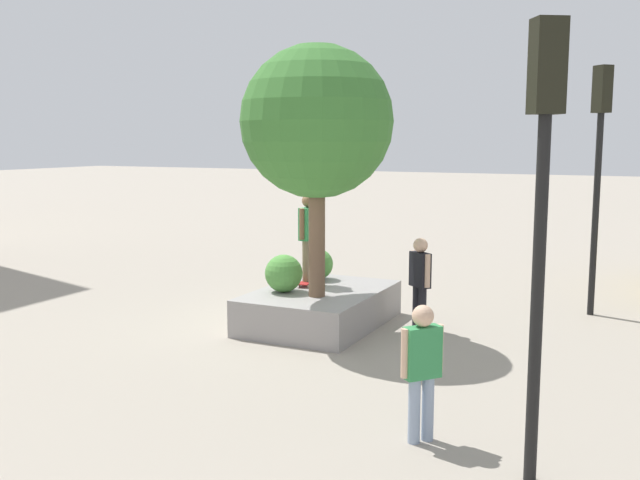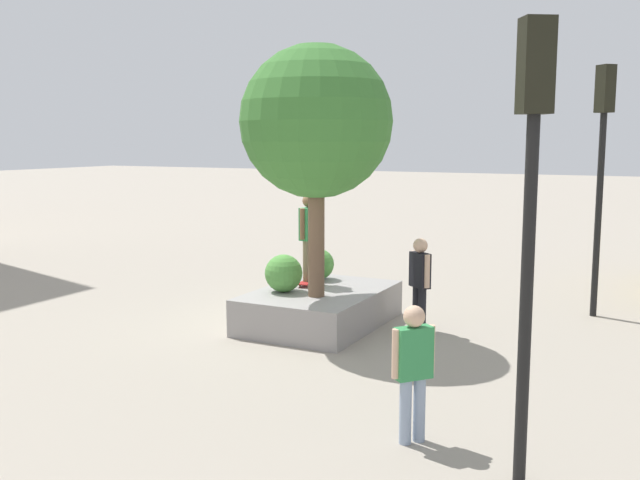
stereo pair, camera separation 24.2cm
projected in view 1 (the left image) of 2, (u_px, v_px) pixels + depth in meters
ground_plane at (298, 325)px, 12.71m from camera, size 120.00×120.00×0.00m
planter_ledge at (320, 307)px, 12.72m from camera, size 2.90×2.04×0.64m
plaza_tree at (317, 123)px, 11.77m from camera, size 2.55×2.55×4.23m
boxwood_shrub at (284, 273)px, 12.47m from camera, size 0.66×0.66×0.66m
hedge_clump at (318, 264)px, 13.60m from camera, size 0.59×0.59×0.59m
skateboard at (309, 281)px, 13.17m from camera, size 0.82×0.29×0.07m
skateboarder at (309, 231)px, 13.04m from camera, size 0.54×0.25×1.61m
traffic_light_corner at (542, 173)px, 6.53m from camera, size 0.37×0.36×4.36m
traffic_light_median at (600, 148)px, 13.08m from camera, size 0.37×0.37×4.63m
bystander_watching at (422, 364)px, 7.70m from camera, size 0.43×0.40×1.53m
passerby_with_bag at (420, 277)px, 12.28m from camera, size 0.42×0.45×1.62m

